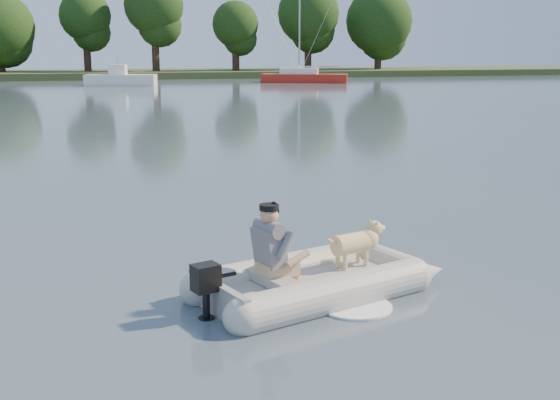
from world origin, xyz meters
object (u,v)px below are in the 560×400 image
object	(u,v)px
man	(271,244)
motorboat	(121,72)
dog	(352,247)
dinghy	(317,251)
sailboat	(304,77)

from	to	relation	value
man	motorboat	bearing A→B (deg)	70.89
man	dog	size ratio (longest dim) A/B	1.16
dinghy	man	xyz separation A→B (m)	(-0.59, -0.15, 0.17)
motorboat	dog	bearing A→B (deg)	-75.68
dinghy	man	distance (m)	0.63
dog	sailboat	size ratio (longest dim) A/B	0.09
sailboat	dog	bearing A→B (deg)	-83.85
dinghy	dog	distance (m)	0.57
dinghy	sailboat	world-z (taller)	sailboat
motorboat	dinghy	bearing A→B (deg)	-76.33
man	motorboat	size ratio (longest dim) A/B	0.18
motorboat	sailboat	distance (m)	14.40
dinghy	dog	xyz separation A→B (m)	(0.52, 0.22, -0.06)
dinghy	sailboat	size ratio (longest dim) A/B	0.46
dog	motorboat	distance (m)	46.16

